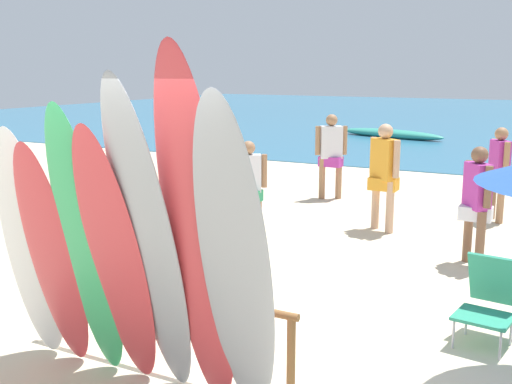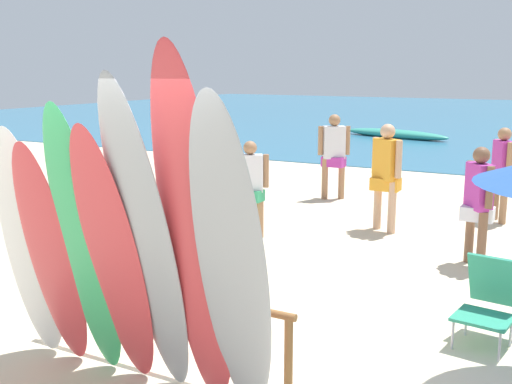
# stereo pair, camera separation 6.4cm
# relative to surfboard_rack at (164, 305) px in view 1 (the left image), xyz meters

# --- Properties ---
(ground) EXTENTS (60.00, 60.00, 0.00)m
(ground) POSITION_rel_surfboard_rack_xyz_m (0.00, 14.00, -0.54)
(ground) COLOR beige
(surfboard_rack) EXTENTS (2.56, 0.07, 0.71)m
(surfboard_rack) POSITION_rel_surfboard_rack_xyz_m (0.00, 0.00, 0.00)
(surfboard_rack) COLOR brown
(surfboard_rack) RESTS_ON ground
(surfboard_white_0) EXTENTS (0.59, 0.50, 2.12)m
(surfboard_white_0) POSITION_rel_surfboard_rack_xyz_m (-1.06, -0.48, 0.52)
(surfboard_white_0) COLOR white
(surfboard_white_0) RESTS_ON ground
(surfboard_red_1) EXTENTS (0.53, 0.56, 2.02)m
(surfboard_red_1) POSITION_rel_surfboard_rack_xyz_m (-0.73, -0.53, 0.47)
(surfboard_red_1) COLOR #D13D42
(surfboard_red_1) RESTS_ON ground
(surfboard_green_2) EXTENTS (0.51, 0.65, 2.34)m
(surfboard_green_2) POSITION_rel_surfboard_rack_xyz_m (-0.34, -0.55, 0.63)
(surfboard_green_2) COLOR #38B266
(surfboard_green_2) RESTS_ON ground
(surfboard_red_3) EXTENTS (0.56, 0.66, 2.20)m
(surfboard_red_3) POSITION_rel_surfboard_rack_xyz_m (-0.03, -0.56, 0.56)
(surfboard_red_3) COLOR #D13D42
(surfboard_red_3) RESTS_ON ground
(surfboard_grey_4) EXTENTS (0.60, 0.79, 2.57)m
(surfboard_grey_4) POSITION_rel_surfboard_rack_xyz_m (0.31, -0.57, 0.74)
(surfboard_grey_4) COLOR #999EA3
(surfboard_grey_4) RESTS_ON ground
(surfboard_red_5) EXTENTS (0.59, 0.62, 2.77)m
(surfboard_red_5) POSITION_rel_surfboard_rack_xyz_m (0.72, -0.55, 0.84)
(surfboard_red_5) COLOR #D13D42
(surfboard_red_5) RESTS_ON ground
(surfboard_grey_6) EXTENTS (0.56, 0.69, 2.46)m
(surfboard_grey_6) POSITION_rel_surfboard_rack_xyz_m (1.05, -0.57, 0.69)
(surfboard_grey_6) COLOR #999EA3
(surfboard_grey_6) RESTS_ON ground
(beachgoer_strolling) EXTENTS (0.55, 0.42, 1.69)m
(beachgoer_strolling) POSITION_rel_surfboard_rack_xyz_m (-1.30, 7.34, 0.43)
(beachgoer_strolling) COLOR #9E704C
(beachgoer_strolling) RESTS_ON ground
(beachgoer_photographing) EXTENTS (0.50, 0.36, 1.50)m
(beachgoer_photographing) POSITION_rel_surfboard_rack_xyz_m (-1.34, 4.00, 0.32)
(beachgoer_photographing) COLOR #9E704C
(beachgoer_photographing) RESTS_ON ground
(beachgoer_midbeach) EXTENTS (0.42, 0.54, 1.61)m
(beachgoer_midbeach) POSITION_rel_surfboard_rack_xyz_m (1.88, 6.92, 0.38)
(beachgoer_midbeach) COLOR #9E704C
(beachgoer_midbeach) RESTS_ON ground
(beachgoer_near_rack) EXTENTS (0.57, 0.42, 1.72)m
(beachgoer_near_rack) POSITION_rel_surfboard_rack_xyz_m (0.35, 5.39, 0.45)
(beachgoer_near_rack) COLOR tan
(beachgoer_near_rack) RESTS_ON ground
(beachgoer_by_water) EXTENTS (0.41, 0.49, 1.58)m
(beachgoer_by_water) POSITION_rel_surfboard_rack_xyz_m (1.94, 4.20, 0.37)
(beachgoer_by_water) COLOR brown
(beachgoer_by_water) RESTS_ON ground
(beach_chair_red) EXTENTS (0.59, 0.73, 0.83)m
(beach_chair_red) POSITION_rel_surfboard_rack_xyz_m (2.45, 1.83, -0.11)
(beach_chair_red) COLOR #B7B7BC
(beach_chair_red) RESTS_ON ground
(distant_boat) EXTENTS (4.34, 1.88, 0.34)m
(distant_boat) POSITION_rel_surfboard_rack_xyz_m (-3.31, 18.82, -0.39)
(distant_boat) COLOR teal
(distant_boat) RESTS_ON ground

